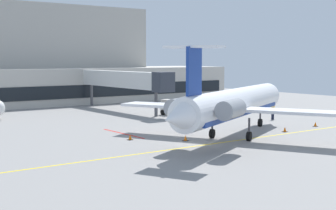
{
  "coord_description": "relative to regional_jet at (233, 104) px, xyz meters",
  "views": [
    {
      "loc": [
        -28.5,
        -33.91,
        7.81
      ],
      "look_at": [
        1.58,
        6.71,
        3.0
      ],
      "focal_mm": 52.54,
      "sensor_mm": 36.0,
      "label": 1
    }
  ],
  "objects": [
    {
      "name": "ground",
      "position": [
        -4.82,
        -0.49,
        -3.43
      ],
      "size": [
        120.0,
        120.0,
        0.11
      ],
      "color": "gray"
    },
    {
      "name": "terminal_building",
      "position": [
        0.18,
        48.49,
        2.91
      ],
      "size": [
        74.58,
        16.76,
        17.27
      ],
      "color": "#B7B2A8",
      "rests_on": "ground"
    },
    {
      "name": "jet_bridge_west",
      "position": [
        4.61,
        27.42,
        1.28
      ],
      "size": [
        2.4,
        22.66,
        6.02
      ],
      "color": "silver",
      "rests_on": "ground"
    },
    {
      "name": "regional_jet",
      "position": [
        0.0,
        0.0,
        0.0
      ],
      "size": [
        27.4,
        22.0,
        8.82
      ],
      "color": "white",
      "rests_on": "ground"
    },
    {
      "name": "pushback_tractor",
      "position": [
        7.17,
        19.54,
        -2.42
      ],
      "size": [
        2.29,
        3.78,
        2.12
      ],
      "color": "silver",
      "rests_on": "ground"
    },
    {
      "name": "marshaller",
      "position": [
        14.58,
        7.77,
        -2.41
      ],
      "size": [
        0.82,
        0.34,
        1.92
      ],
      "color": "#191E33",
      "rests_on": "ground"
    },
    {
      "name": "safety_cone_alpha",
      "position": [
        -4.55,
        1.67,
        -3.13
      ],
      "size": [
        0.47,
        0.47,
        0.55
      ],
      "color": "orange",
      "rests_on": "ground"
    },
    {
      "name": "safety_cone_bravo",
      "position": [
        -8.51,
        5.23,
        -3.13
      ],
      "size": [
        0.47,
        0.47,
        0.55
      ],
      "color": "orange",
      "rests_on": "ground"
    },
    {
      "name": "safety_cone_charlie",
      "position": [
        7.49,
        -0.2,
        -3.13
      ],
      "size": [
        0.47,
        0.47,
        0.55
      ],
      "color": "orange",
      "rests_on": "ground"
    },
    {
      "name": "safety_cone_delta",
      "position": [
        13.59,
        0.47,
        -3.13
      ],
      "size": [
        0.47,
        0.47,
        0.55
      ],
      "color": "orange",
      "rests_on": "ground"
    }
  ]
}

